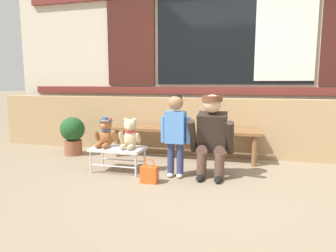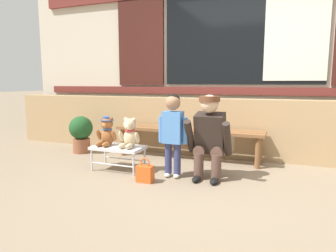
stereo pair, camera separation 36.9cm
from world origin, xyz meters
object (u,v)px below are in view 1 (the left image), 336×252
object	(u,v)px
handbag_on_ground	(149,174)
potted_plant	(73,134)
adult_crouching	(213,136)
wooden_bench_long	(184,133)
teddy_bear_with_hat	(106,133)
child_standing	(176,126)
teddy_bear_plain	(130,135)
small_display_bench	(118,150)

from	to	relation	value
handbag_on_ground	potted_plant	size ratio (longest dim) A/B	0.48
handbag_on_ground	adult_crouching	bearing A→B (deg)	31.46
wooden_bench_long	potted_plant	distance (m)	1.67
handbag_on_ground	teddy_bear_with_hat	bearing A→B (deg)	156.30
child_standing	teddy_bear_with_hat	bearing A→B (deg)	178.86
adult_crouching	teddy_bear_plain	bearing A→B (deg)	-174.54
child_standing	potted_plant	size ratio (longest dim) A/B	1.68
teddy_bear_with_hat	handbag_on_ground	xyz separation A→B (m)	(0.67, -0.29, -0.38)
child_standing	handbag_on_ground	world-z (taller)	child_standing
wooden_bench_long	adult_crouching	size ratio (longest dim) A/B	2.21
teddy_bear_with_hat	child_standing	bearing A→B (deg)	-1.14
wooden_bench_long	small_display_bench	size ratio (longest dim) A/B	3.28
child_standing	adult_crouching	distance (m)	0.44
wooden_bench_long	small_display_bench	xyz separation A→B (m)	(-0.63, -0.83, -0.11)
adult_crouching	wooden_bench_long	bearing A→B (deg)	124.23
child_standing	potted_plant	distance (m)	1.88
handbag_on_ground	potted_plant	world-z (taller)	potted_plant
small_display_bench	teddy_bear_plain	distance (m)	0.25
teddy_bear_plain	handbag_on_ground	world-z (taller)	teddy_bear_plain
wooden_bench_long	teddy_bear_plain	size ratio (longest dim) A/B	5.78
wooden_bench_long	small_display_bench	distance (m)	1.05
small_display_bench	potted_plant	bearing A→B (deg)	149.24
potted_plant	small_display_bench	bearing A→B (deg)	-30.76
child_standing	potted_plant	bearing A→B (deg)	160.36
adult_crouching	handbag_on_ground	world-z (taller)	adult_crouching
wooden_bench_long	child_standing	size ratio (longest dim) A/B	2.19
teddy_bear_plain	potted_plant	distance (m)	1.34
adult_crouching	handbag_on_ground	size ratio (longest dim) A/B	3.49
teddy_bear_with_hat	teddy_bear_plain	xyz separation A→B (m)	(0.32, -0.00, -0.01)
teddy_bear_with_hat	handbag_on_ground	size ratio (longest dim) A/B	1.34
teddy_bear_with_hat	potted_plant	distance (m)	1.07
small_display_bench	handbag_on_ground	distance (m)	0.61
small_display_bench	child_standing	world-z (taller)	child_standing
child_standing	teddy_bear_plain	bearing A→B (deg)	178.29
small_display_bench	child_standing	distance (m)	0.80
teddy_bear_plain	teddy_bear_with_hat	bearing A→B (deg)	179.87
wooden_bench_long	potted_plant	bearing A→B (deg)	-172.30
teddy_bear_with_hat	potted_plant	xyz separation A→B (m)	(-0.86, 0.61, -0.15)
adult_crouching	potted_plant	bearing A→B (deg)	166.60
teddy_bear_with_hat	adult_crouching	bearing A→B (deg)	4.09
small_display_bench	handbag_on_ground	xyz separation A→B (m)	(0.51, -0.29, -0.17)
teddy_bear_with_hat	adult_crouching	distance (m)	1.30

